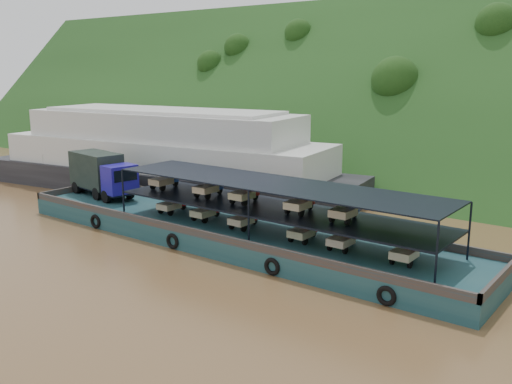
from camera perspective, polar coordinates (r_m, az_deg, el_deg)
The scene contains 4 objects.
ground at distance 36.81m, azimuth -0.36°, elevation -6.08°, with size 160.00×160.00×0.00m, color brown.
hillside at distance 68.12m, azimuth 18.50°, elevation 1.89°, with size 140.00×28.00×28.00m, color #193814.
cargo_barge at distance 39.64m, azimuth -4.12°, elevation -2.98°, with size 35.04×7.18×4.75m.
passenger_ferry at distance 55.27m, azimuth -9.21°, elevation 3.62°, with size 39.60×15.51×7.81m.
Camera 1 is at (21.35, -27.62, 11.66)m, focal length 40.00 mm.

